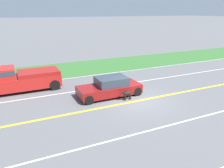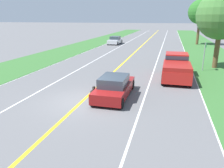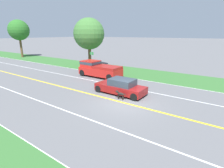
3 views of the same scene
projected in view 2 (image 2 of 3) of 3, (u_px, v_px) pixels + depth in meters
The scene contains 12 objects.
ground_plane at pixel (82, 102), 12.86m from camera, with size 400.00×400.00×0.00m, color #5B5B5E.
centre_divider_line at pixel (82, 101), 12.86m from camera, with size 0.18×160.00×0.01m, color yellow.
lane_edge_line_right at pixel (209, 114), 11.15m from camera, with size 0.14×160.00×0.01m, color white.
lane_dash_same_dir at pixel (141, 107), 12.01m from camera, with size 0.10×160.00×0.01m, color white.
lane_dash_oncoming at pixel (30, 96), 13.71m from camera, with size 0.10×160.00×0.01m, color white.
ego_car at pixel (114, 87), 13.51m from camera, with size 1.84×4.39×1.35m.
dog at pixel (93, 91), 13.23m from camera, with size 0.24×1.04×0.73m.
pickup_truck at pixel (176, 67), 17.66m from camera, with size 2.12×5.23×1.84m.
oncoming_car at pixel (115, 40), 40.78m from camera, with size 1.94×4.49×1.41m.
roadside_tree_right_near at pixel (222, 15), 20.01m from camera, with size 4.54×4.54×7.27m.
roadside_tree_right_far at pixel (200, 12), 38.52m from camera, with size 4.26×4.26×7.87m.
street_sign at pixel (205, 53), 19.90m from camera, with size 0.11×0.64×2.61m.
Camera 2 is at (4.78, -11.15, 4.74)m, focal length 35.00 mm.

